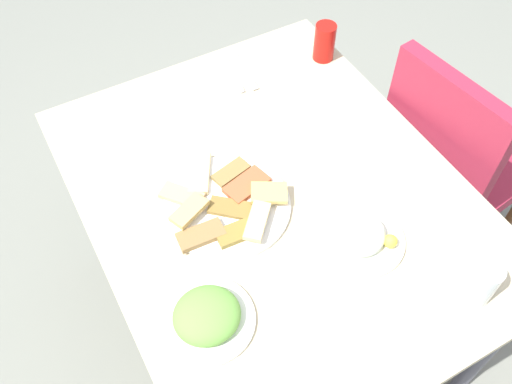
{
  "coord_description": "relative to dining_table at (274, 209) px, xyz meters",
  "views": [
    {
      "loc": [
        0.75,
        -0.47,
        1.91
      ],
      "look_at": [
        -0.01,
        -0.05,
        0.76
      ],
      "focal_mm": 39.34,
      "sensor_mm": 36.0,
      "label": 1
    }
  ],
  "objects": [
    {
      "name": "spoon",
      "position": [
        -0.46,
        0.15,
        0.08
      ],
      "size": [
        0.18,
        0.03,
        0.0
      ],
      "primitive_type": "cube",
      "rotation": [
        0.0,
        0.0,
        -0.09
      ],
      "color": "silver",
      "rests_on": "paper_napkin"
    },
    {
      "name": "paper_napkin",
      "position": [
        -0.46,
        0.14,
        0.07
      ],
      "size": [
        0.13,
        0.13,
        0.0
      ],
      "primitive_type": "cube",
      "rotation": [
        0.0,
        0.0,
        0.1
      ],
      "color": "white",
      "rests_on": "dining_table"
    },
    {
      "name": "ground_plane",
      "position": [
        0.0,
        0.0,
        -0.66
      ],
      "size": [
        6.0,
        6.0,
        0.0
      ],
      "primitive_type": "plane",
      "color": "gray"
    },
    {
      "name": "soda_can",
      "position": [
        -0.4,
        0.41,
        0.13
      ],
      "size": [
        0.09,
        0.09,
        0.12
      ],
      "primitive_type": "cylinder",
      "rotation": [
        0.0,
        0.0,
        2.12
      ],
      "color": "red",
      "rests_on": "dining_table"
    },
    {
      "name": "salad_plate_rice",
      "position": [
        0.24,
        -0.31,
        0.1
      ],
      "size": [
        0.22,
        0.22,
        0.07
      ],
      "color": "white",
      "rests_on": "dining_table"
    },
    {
      "name": "drinking_glass",
      "position": [
        0.47,
        0.25,
        0.13
      ],
      "size": [
        0.08,
        0.08,
        0.12
      ],
      "primitive_type": "cylinder",
      "color": "silver",
      "rests_on": "dining_table"
    },
    {
      "name": "fork",
      "position": [
        -0.46,
        0.12,
        0.08
      ],
      "size": [
        0.17,
        0.04,
        0.0
      ],
      "primitive_type": "cube",
      "rotation": [
        0.0,
        0.0,
        -0.15
      ],
      "color": "silver",
      "rests_on": "paper_napkin"
    },
    {
      "name": "dining_chair",
      "position": [
        0.01,
        0.66,
        -0.15
      ],
      "size": [
        0.47,
        0.48,
        0.91
      ],
      "color": "#9E233A",
      "rests_on": "ground_plane"
    },
    {
      "name": "dining_table",
      "position": [
        0.0,
        0.0,
        0.0
      ],
      "size": [
        1.2,
        0.94,
        0.73
      ],
      "color": "beige",
      "rests_on": "ground_plane"
    },
    {
      "name": "pide_platter",
      "position": [
        -0.02,
        -0.13,
        0.08
      ],
      "size": [
        0.36,
        0.33,
        0.05
      ],
      "color": "white",
      "rests_on": "dining_table"
    },
    {
      "name": "salad_plate_greens",
      "position": [
        0.23,
        0.11,
        0.09
      ],
      "size": [
        0.22,
        0.22,
        0.07
      ],
      "color": "white",
      "rests_on": "dining_table"
    }
  ]
}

